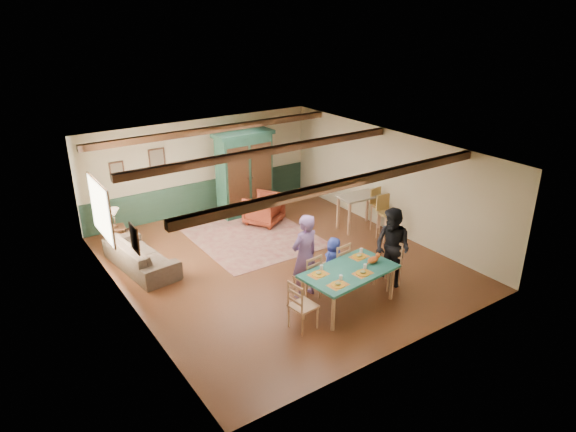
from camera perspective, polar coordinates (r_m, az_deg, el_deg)
floor at (r=12.21m, az=-1.09°, el=-5.09°), size 8.00×8.00×0.00m
wall_back at (r=14.97m, az=-9.59°, el=5.48°), size 7.00×0.02×2.70m
wall_left at (r=10.33m, az=-17.65°, el=-3.28°), size 0.02×8.00×2.70m
wall_right at (r=13.75m, az=11.18°, el=3.83°), size 0.02×8.00×2.70m
ceiling at (r=11.22m, az=-1.19°, el=7.22°), size 7.00×8.00×0.02m
wainscot_back at (r=15.24m, az=-9.34°, el=2.23°), size 6.95×0.03×0.90m
ceiling_beam_front at (r=9.48m, az=6.45°, el=3.62°), size 6.95×0.16×0.16m
ceiling_beam_mid at (r=11.57m, az=-2.28°, el=7.22°), size 6.95×0.16×0.16m
ceiling_beam_back at (r=13.78m, az=-8.12°, el=9.51°), size 6.95×0.16×0.16m
window_left at (r=11.78m, az=-20.14°, el=0.67°), size 0.06×1.60×1.30m
picture_left_wall at (r=9.64m, az=-16.67°, el=-2.41°), size 0.04×0.42×0.52m
picture_back_a at (r=14.36m, az=-14.36°, el=6.22°), size 0.45×0.04×0.55m
picture_back_b at (r=14.09m, az=-18.48°, el=4.81°), size 0.38×0.04×0.48m
dining_table at (r=10.44m, az=6.71°, el=-7.93°), size 2.00×1.25×0.79m
dining_chair_far_left at (r=10.59m, az=2.14°, el=-6.65°), size 0.49×0.51×1.00m
dining_chair_far_right at (r=11.11m, az=5.37°, el=-5.24°), size 0.49×0.51×1.00m
dining_chair_end_left at (r=9.64m, az=1.69°, el=-9.82°), size 0.51×0.49×1.00m
dining_chair_end_right at (r=11.21m, az=11.02°, el=-5.33°), size 0.51×0.49×1.00m
person_man at (r=10.45m, az=1.86°, el=-4.51°), size 0.71×0.50×1.82m
person_woman at (r=11.12m, az=11.51°, el=-3.47°), size 0.75×0.91×1.74m
person_child at (r=11.15m, az=5.07°, el=-4.96°), size 0.55×0.39×1.06m
cat at (r=10.53m, az=9.43°, el=-4.75°), size 0.39×0.19×0.19m
place_setting_near_left at (r=9.69m, az=5.59°, el=-7.38°), size 0.45×0.36×0.11m
place_setting_near_center at (r=10.13m, az=8.32°, el=-6.08°), size 0.45×0.36×0.11m
place_setting_far_left at (r=10.01m, az=3.42°, el=-6.25°), size 0.45×0.36×0.11m
place_setting_far_right at (r=10.76m, az=7.92°, el=-4.27°), size 0.45×0.36×0.11m
area_rug at (r=13.56m, az=-4.10°, el=-2.18°), size 2.88×3.42×0.01m
armoire at (r=14.66m, az=-4.86°, el=4.73°), size 1.71×0.72×2.40m
armchair at (r=14.17m, az=-2.74°, el=0.79°), size 1.23×1.24×0.84m
sofa at (r=12.27m, az=-16.06°, el=-4.18°), size 1.14×2.35×0.66m
end_table at (r=13.51m, az=-18.47°, el=-2.23°), size 0.49×0.49×0.54m
table_lamp at (r=13.31m, az=-18.74°, el=-0.21°), size 0.29×0.29×0.49m
counter_table at (r=13.94m, az=7.85°, el=0.48°), size 1.19×0.76×0.95m
bar_stool_left at (r=13.34m, az=10.86°, el=-0.26°), size 0.46×0.50×1.17m
bar_stool_right at (r=13.85m, az=10.17°, el=0.64°), size 0.46×0.49×1.16m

